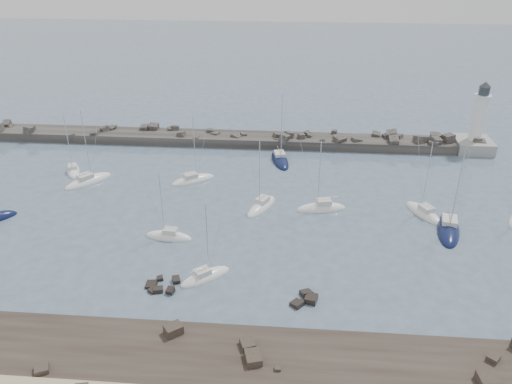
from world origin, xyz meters
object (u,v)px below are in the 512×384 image
sailboat_3 (88,181)px  sailboat_8 (280,160)px  sailboat_4 (193,180)px  sailboat_5 (169,237)px  sailboat_1 (73,171)px  sailboat_13 (448,230)px  sailboat_7 (205,277)px  sailboat_9 (321,209)px  lighthouse (475,136)px  sailboat_6 (261,207)px  sailboat_10 (424,213)px

sailboat_3 → sailboat_8: (32.98, 11.84, -0.00)m
sailboat_4 → sailboat_5: (0.11, -18.41, 0.01)m
sailboat_1 → sailboat_4: bearing=-5.6°
sailboat_1 → sailboat_13: size_ratio=0.71×
sailboat_7 → sailboat_8: 38.00m
sailboat_4 → sailboat_1: bearing=174.4°
sailboat_4 → sailboat_9: bearing=-20.9°
lighthouse → sailboat_4: (-52.89, -18.33, -2.96)m
sailboat_1 → lighthouse: bearing=12.1°
lighthouse → sailboat_5: size_ratio=1.32×
sailboat_4 → sailboat_6: (12.65, -8.56, 0.01)m
sailboat_1 → sailboat_6: (35.19, -10.76, 0.01)m
sailboat_6 → sailboat_8: (2.20, 18.45, -0.01)m
lighthouse → sailboat_13: 34.05m
sailboat_1 → sailboat_3: bearing=-43.2°
sailboat_3 → sailboat_13: sailboat_13 is taller
sailboat_7 → sailboat_9: 24.19m
lighthouse → sailboat_8: (-38.04, -8.45, -2.96)m
sailboat_10 → sailboat_8: bearing=141.1°
lighthouse → sailboat_1: lighthouse is taller
sailboat_1 → sailboat_9: sailboat_9 is taller
sailboat_6 → sailboat_10: (25.13, -0.08, -0.00)m
sailboat_4 → sailboat_9: sailboat_4 is taller
sailboat_7 → sailboat_10: sailboat_10 is taller
sailboat_5 → sailboat_8: sailboat_8 is taller
sailboat_7 → sailboat_10: size_ratio=0.88×
sailboat_5 → sailboat_3: bearing=137.9°
lighthouse → sailboat_8: size_ratio=1.02×
sailboat_6 → sailboat_10: size_ratio=0.98×
sailboat_1 → sailboat_8: sailboat_8 is taller
sailboat_10 → sailboat_3: bearing=173.2°
sailboat_3 → sailboat_5: bearing=-42.1°
sailboat_6 → sailboat_5: bearing=-141.8°
sailboat_6 → sailboat_13: 28.05m
sailboat_3 → sailboat_8: size_ratio=0.97×
sailboat_1 → sailboat_4: (22.55, -2.20, 0.00)m
sailboat_8 → sailboat_6: bearing=-96.8°
sailboat_5 → sailboat_6: (12.54, 9.85, -0.00)m
sailboat_6 → sailboat_9: sailboat_9 is taller
sailboat_4 → sailboat_7: size_ratio=1.14×
sailboat_5 → sailboat_8: bearing=62.5°
sailboat_6 → sailboat_10: sailboat_10 is taller
lighthouse → sailboat_4: size_ratio=1.16×
lighthouse → sailboat_5: 64.38m
sailboat_3 → sailboat_9: bearing=-9.1°
sailboat_10 → sailboat_13: size_ratio=0.79×
sailboat_1 → sailboat_10: sailboat_10 is taller
sailboat_5 → sailboat_13: sailboat_13 is taller
sailboat_4 → sailboat_10: size_ratio=1.00×
sailboat_10 → sailboat_6: bearing=179.8°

